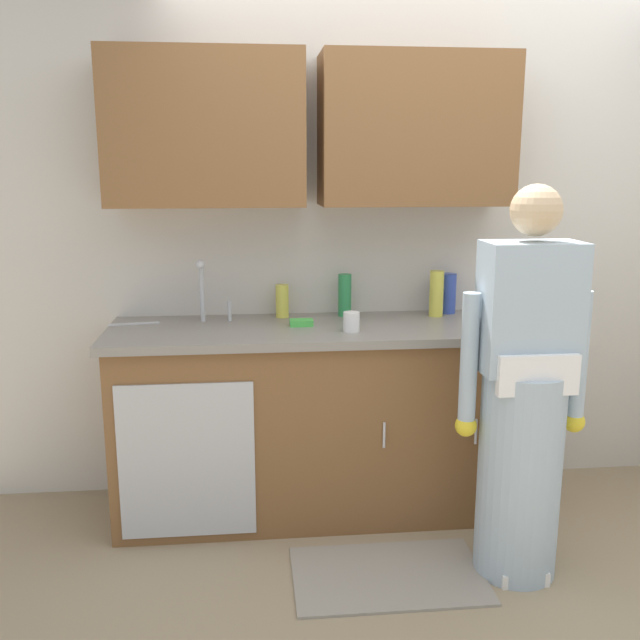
{
  "coord_description": "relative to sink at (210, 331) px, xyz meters",
  "views": [
    {
      "loc": [
        -0.86,
        -2.54,
        1.68
      ],
      "look_at": [
        -0.54,
        0.55,
        1.0
      ],
      "focal_mm": 39.24,
      "sensor_mm": 36.0,
      "label": 1
    }
  ],
  "objects": [
    {
      "name": "countertop",
      "position": [
        0.5,
        -0.01,
        -0.01
      ],
      "size": [
        1.96,
        0.66,
        0.04
      ],
      "primitive_type": "cube",
      "color": "gray",
      "rests_on": "counter_cabinet"
    },
    {
      "name": "kitchen_wall_with_uppers",
      "position": [
        0.91,
        0.29,
        0.55
      ],
      "size": [
        4.8,
        0.44,
        2.7
      ],
      "color": "beige",
      "rests_on": "ground"
    },
    {
      "name": "person_at_sink",
      "position": [
        1.29,
        -0.65,
        -0.23
      ],
      "size": [
        0.55,
        0.34,
        1.62
      ],
      "color": "white",
      "rests_on": "ground"
    },
    {
      "name": "cup_by_sink",
      "position": [
        0.66,
        -0.14,
        0.06
      ],
      "size": [
        0.08,
        0.08,
        0.09
      ],
      "primitive_type": "cylinder",
      "color": "white",
      "rests_on": "countertop"
    },
    {
      "name": "bottle_water_tall",
      "position": [
        1.21,
        0.22,
        0.12
      ],
      "size": [
        0.08,
        0.08,
        0.21
      ],
      "primitive_type": "cylinder",
      "color": "#334CB2",
      "rests_on": "countertop"
    },
    {
      "name": "sink",
      "position": [
        0.0,
        0.0,
        0.0
      ],
      "size": [
        0.5,
        0.36,
        0.35
      ],
      "color": "#B7BABF",
      "rests_on": "counter_cabinet"
    },
    {
      "name": "counter_cabinet",
      "position": [
        0.5,
        -0.01,
        -0.48
      ],
      "size": [
        1.9,
        0.62,
        0.9
      ],
      "color": "brown",
      "rests_on": "ground"
    },
    {
      "name": "ground_plane",
      "position": [
        1.05,
        -0.71,
        -0.93
      ],
      "size": [
        9.0,
        9.0,
        0.0
      ],
      "primitive_type": "plane",
      "color": "#998466"
    },
    {
      "name": "sponge",
      "position": [
        0.43,
        -0.0,
        0.03
      ],
      "size": [
        0.11,
        0.07,
        0.03
      ],
      "primitive_type": "cube",
      "color": "#4CBF4C",
      "rests_on": "countertop"
    },
    {
      "name": "bottle_dish_liquid",
      "position": [
        1.13,
        0.15,
        0.13
      ],
      "size": [
        0.07,
        0.07,
        0.23
      ],
      "primitive_type": "cylinder",
      "color": "#D8D14C",
      "rests_on": "countertop"
    },
    {
      "name": "floor_mat",
      "position": [
        0.74,
        -0.66,
        -0.92
      ],
      "size": [
        0.8,
        0.5,
        0.01
      ],
      "primitive_type": "cube",
      "color": "gray",
      "rests_on": "ground"
    },
    {
      "name": "knife_on_counter",
      "position": [
        -0.37,
        0.11,
        0.02
      ],
      "size": [
        0.24,
        0.06,
        0.01
      ],
      "primitive_type": "cube",
      "rotation": [
        0.0,
        0.0,
        0.16
      ],
      "color": "silver",
      "rests_on": "countertop"
    },
    {
      "name": "bottle_cleaner_spray",
      "position": [
        0.35,
        0.2,
        0.1
      ],
      "size": [
        0.07,
        0.07,
        0.17
      ],
      "primitive_type": "cylinder",
      "color": "#D8D14C",
      "rests_on": "countertop"
    },
    {
      "name": "bottle_soap",
      "position": [
        0.67,
        0.2,
        0.12
      ],
      "size": [
        0.07,
        0.07,
        0.21
      ],
      "primitive_type": "cylinder",
      "color": "#2D8C4C",
      "rests_on": "countertop"
    }
  ]
}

